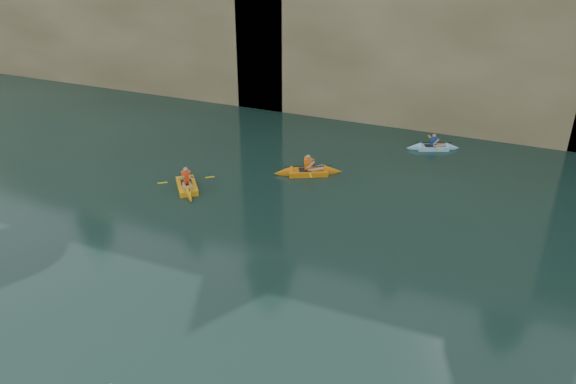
% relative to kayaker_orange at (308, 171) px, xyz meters
% --- Properties ---
extents(cliff_slab_west, '(26.00, 2.40, 10.56)m').
position_rel_kayaker_orange_xyz_m(cliff_slab_west, '(-17.72, 9.04, 5.13)').
color(cliff_slab_west, tan).
rests_on(cliff_slab_west, ground).
extents(cliff_slab_center, '(24.00, 2.40, 11.40)m').
position_rel_kayaker_orange_xyz_m(cliff_slab_center, '(4.28, 9.04, 5.55)').
color(cliff_slab_center, tan).
rests_on(cliff_slab_center, ground).
extents(sea_cave_west, '(4.50, 1.00, 4.00)m').
position_rel_kayaker_orange_xyz_m(sea_cave_west, '(-15.72, 8.39, 1.85)').
color(sea_cave_west, black).
rests_on(sea_cave_west, ground).
extents(sea_cave_center, '(3.50, 1.00, 3.20)m').
position_rel_kayaker_orange_xyz_m(sea_cave_center, '(-1.72, 8.39, 1.45)').
color(sea_cave_center, black).
rests_on(sea_cave_center, ground).
extents(kayaker_orange, '(3.22, 2.19, 1.23)m').
position_rel_kayaker_orange_xyz_m(kayaker_orange, '(0.00, 0.00, 0.00)').
color(kayaker_orange, orange).
rests_on(kayaker_orange, ground).
extents(kayaker_yellow, '(2.56, 2.90, 1.28)m').
position_rel_kayaker_orange_xyz_m(kayaker_yellow, '(-4.44, -3.50, 0.01)').
color(kayaker_yellow, orange).
rests_on(kayaker_yellow, ground).
extents(kayaker_ltblue_mid, '(2.80, 1.97, 1.05)m').
position_rel_kayaker_orange_xyz_m(kayaker_ltblue_mid, '(4.86, 5.39, -0.02)').
color(kayaker_ltblue_mid, '#95D2FA').
rests_on(kayaker_ltblue_mid, ground).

